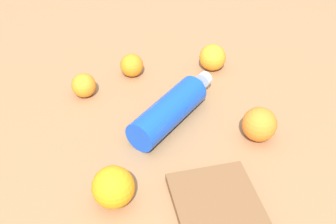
% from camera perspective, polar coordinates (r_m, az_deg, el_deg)
% --- Properties ---
extents(ground_plane, '(2.40, 2.40, 0.00)m').
position_cam_1_polar(ground_plane, '(0.97, 0.63, -3.05)').
color(ground_plane, olive).
extents(water_bottle, '(0.26, 0.20, 0.07)m').
position_cam_1_polar(water_bottle, '(0.99, 0.73, 0.66)').
color(water_bottle, blue).
rests_on(water_bottle, ground_plane).
extents(orange_0, '(0.07, 0.07, 0.07)m').
position_cam_1_polar(orange_0, '(1.17, 5.88, 7.16)').
color(orange_0, orange).
rests_on(orange_0, ground_plane).
extents(orange_1, '(0.08, 0.08, 0.08)m').
position_cam_1_polar(orange_1, '(0.82, -7.22, -9.78)').
color(orange_1, orange).
rests_on(orange_1, ground_plane).
extents(orange_2, '(0.08, 0.08, 0.08)m').
position_cam_1_polar(orange_2, '(0.96, 11.93, -1.54)').
color(orange_2, orange).
rests_on(orange_2, ground_plane).
extents(orange_3, '(0.06, 0.06, 0.06)m').
position_cam_1_polar(orange_3, '(1.14, -4.80, 6.15)').
color(orange_3, orange).
rests_on(orange_3, ground_plane).
extents(orange_4, '(0.06, 0.06, 0.06)m').
position_cam_1_polar(orange_4, '(1.09, -11.03, 3.46)').
color(orange_4, orange).
rests_on(orange_4, ground_plane).
extents(cutting_board, '(0.27, 0.22, 0.02)m').
position_cam_1_polar(cutting_board, '(0.81, 7.15, -13.62)').
color(cutting_board, brown).
rests_on(cutting_board, ground_plane).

